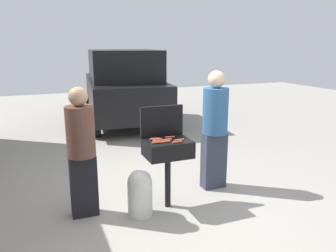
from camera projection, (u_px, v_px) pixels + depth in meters
The scene contains 16 objects.
ground_plane at pixel (176, 206), 4.56m from camera, with size 24.00×24.00×0.00m, color #9E998E.
bbq_grill at pixel (168, 151), 4.37m from camera, with size 0.60×0.44×0.94m.
grill_lid_open at pixel (162, 121), 4.49m from camera, with size 0.60×0.05×0.42m, color black.
hot_dog_0 at pixel (155, 139), 4.37m from camera, with size 0.03×0.03×0.13m, color #C6593D.
hot_dog_1 at pixel (166, 142), 4.24m from camera, with size 0.03×0.03×0.13m, color #C6593D.
hot_dog_2 at pixel (158, 141), 4.26m from camera, with size 0.03×0.03×0.13m, color #B74C33.
hot_dog_3 at pixel (179, 140), 4.31m from camera, with size 0.03×0.03×0.13m, color #C6593D.
hot_dog_4 at pixel (170, 137), 4.44m from camera, with size 0.03×0.03×0.13m, color #B74C33.
hot_dog_5 at pixel (157, 142), 4.20m from camera, with size 0.03×0.03×0.13m, color #B74C33.
hot_dog_6 at pixel (167, 140), 4.32m from camera, with size 0.03×0.03×0.13m, color #C6593D.
hot_dog_7 at pixel (177, 142), 4.22m from camera, with size 0.03×0.03×0.13m, color #B74C33.
hot_dog_8 at pixel (157, 140), 4.33m from camera, with size 0.03×0.03×0.13m, color #C6593D.
propane_tank at pixel (140, 192), 4.26m from camera, with size 0.32×0.32×0.62m.
person_left at pixel (81, 148), 4.12m from camera, with size 0.35×0.35×1.67m.
person_right at pixel (215, 126), 4.96m from camera, with size 0.38×0.38×1.79m.
parked_minivan at pixel (123, 86), 9.40m from camera, with size 2.43×4.59×2.02m.
Camera 1 is at (-1.66, -3.82, 2.15)m, focal length 35.55 mm.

